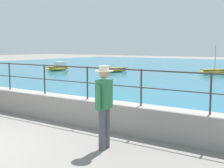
% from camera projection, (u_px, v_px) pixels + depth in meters
% --- Properties ---
extents(promenade_wall, '(20.00, 0.56, 0.70)m').
position_uv_depth(promenade_wall, '(65.00, 108.00, 8.84)').
color(promenade_wall, gray).
rests_on(promenade_wall, ground).
extents(railing, '(18.44, 0.04, 0.90)m').
position_uv_depth(railing, '(65.00, 75.00, 8.72)').
color(railing, '#383330').
rests_on(railing, promenade_wall).
extents(person_walking, '(0.38, 0.57, 1.75)m').
position_uv_depth(person_walking, '(104.00, 103.00, 6.26)').
color(person_walking, '#4C4C56').
rests_on(person_walking, ground).
extents(boat_1, '(2.22, 2.30, 2.14)m').
position_uv_depth(boat_1, '(213.00, 71.00, 23.15)').
color(boat_1, gold).
rests_on(boat_1, lake_water).
extents(boat_2, '(1.62, 2.47, 0.36)m').
position_uv_depth(boat_2, '(116.00, 70.00, 24.92)').
color(boat_2, gold).
rests_on(boat_2, lake_water).
extents(boat_3, '(1.40, 2.44, 0.76)m').
position_uv_depth(boat_3, '(58.00, 68.00, 26.36)').
color(boat_3, gold).
rests_on(boat_3, lake_water).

